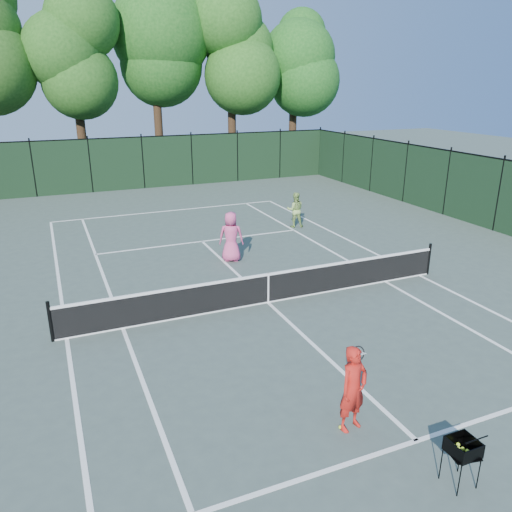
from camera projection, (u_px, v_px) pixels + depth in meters
name	position (u px, v px, depth m)	size (l,w,h in m)	color
ground	(268.00, 303.00, 14.40)	(90.00, 90.00, 0.00)	#425048
sideline_doubles_left	(67.00, 339.00, 12.37)	(0.10, 23.77, 0.01)	white
sideline_doubles_right	(419.00, 275.00, 16.42)	(0.10, 23.77, 0.01)	white
sideline_singles_left	(123.00, 328.00, 12.87)	(0.10, 23.77, 0.01)	white
sideline_singles_right	(385.00, 281.00, 15.92)	(0.10, 23.77, 0.01)	white
baseline_far	(169.00, 211.00, 24.72)	(10.97, 0.10, 0.01)	white
service_line_near	(417.00, 441.00, 8.83)	(8.23, 0.10, 0.01)	white
service_line_far	(202.00, 241.00, 19.96)	(8.23, 0.10, 0.01)	white
center_service_line	(268.00, 303.00, 14.40)	(0.10, 12.80, 0.01)	white
tennis_net	(268.00, 287.00, 14.24)	(11.69, 0.09, 1.06)	black
fence_far	(143.00, 163.00, 29.55)	(24.00, 0.05, 3.00)	black
tree_2	(72.00, 52.00, 29.69)	(6.00, 6.00, 12.40)	black
tree_3	(153.00, 33.00, 31.56)	(7.00, 7.00, 14.45)	black
tree_4	(231.00, 49.00, 33.08)	(6.20, 6.20, 12.97)	black
tree_5	(294.00, 58.00, 35.51)	(5.80, 5.80, 12.23)	black
coach	(353.00, 389.00, 8.92)	(0.85, 0.75, 1.65)	red
player_pink	(231.00, 237.00, 17.51)	(1.03, 0.88, 1.79)	#D24A81
player_green	(295.00, 210.00, 21.75)	(0.90, 0.80, 1.53)	#95BA5D
ball_hopper	(463.00, 448.00, 7.67)	(0.51, 0.51, 0.82)	black
loose_ball_midcourt	(340.00, 427.00, 9.14)	(0.07, 0.07, 0.07)	#B8D12A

